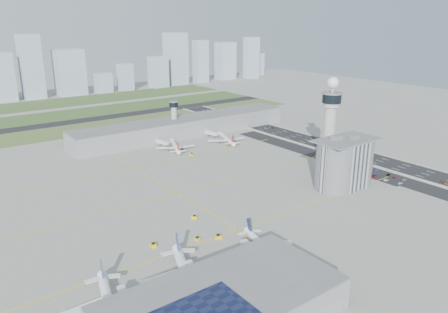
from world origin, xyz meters
TOP-DOWN VIEW (x-y plane):
  - ground at (0.00, 0.00)m, footprint 1000.00×1000.00m
  - grass_strip_0 at (-20.00, 225.00)m, footprint 480.00×50.00m
  - grass_strip_1 at (-20.00, 300.00)m, footprint 480.00×60.00m
  - grass_strip_2 at (-20.00, 380.00)m, footprint 480.00×70.00m
  - runway at (-20.00, 262.00)m, footprint 480.00×22.00m
  - highway at (115.00, 0.00)m, footprint 28.00×500.00m
  - barrier_left at (101.00, 0.00)m, footprint 0.60×500.00m
  - barrier_right at (129.00, 0.00)m, footprint 0.60×500.00m
  - landside_road at (90.00, -10.00)m, footprint 18.00×260.00m
  - parking_lot at (88.00, -22.00)m, footprint 20.00×44.00m
  - taxiway_line_h_0 at (-40.00, -30.00)m, footprint 260.00×0.60m
  - taxiway_line_h_1 at (-40.00, 30.00)m, footprint 260.00×0.60m
  - taxiway_line_h_2 at (-40.00, 90.00)m, footprint 260.00×0.60m
  - taxiway_line_v at (-40.00, 30.00)m, footprint 0.60×260.00m
  - control_tower at (72.00, 8.00)m, footprint 14.00×14.00m
  - secondary_tower at (30.00, 150.00)m, footprint 8.60×8.60m
  - admin_building at (51.99, -22.00)m, footprint 42.00×24.00m
  - terminal_pier at (40.00, 148.00)m, footprint 210.00×32.00m
  - near_terminal at (-88.07, -82.02)m, footprint 84.00×42.00m
  - airplane_near_a at (-117.52, -52.17)m, footprint 43.72×47.97m
  - airplane_near_b at (-85.50, -53.70)m, footprint 51.10×54.86m
  - airplane_near_c at (-44.11, -53.93)m, footprint 37.61×41.37m
  - airplane_far_a at (7.86, 111.67)m, footprint 43.33×46.34m
  - airplane_far_b at (54.88, 104.96)m, footprint 44.15×47.79m
  - jet_bridge_near_0 at (-113.00, -61.00)m, footprint 5.39×14.31m
  - jet_bridge_near_1 at (-83.00, -61.00)m, footprint 5.39×14.31m
  - jet_bridge_near_2 at (-53.00, -61.00)m, footprint 5.39×14.31m
  - jet_bridge_far_0 at (2.00, 132.00)m, footprint 5.39×14.31m
  - jet_bridge_far_1 at (52.00, 132.00)m, footprint 5.39×14.31m
  - tug_0 at (-82.04, -19.31)m, footprint 2.72×3.60m
  - tug_1 at (-62.10, -26.30)m, footprint 2.20×3.04m
  - tug_2 at (-52.93, -30.92)m, footprint 4.11×3.47m
  - tug_3 at (-49.93, -5.40)m, footprint 3.56×3.70m
  - tug_4 at (9.89, 90.36)m, footprint 3.45×4.02m
  - tug_5 at (50.35, 98.07)m, footprint 2.70×3.29m
  - car_lot_0 at (84.09, -42.49)m, footprint 3.75×1.88m
  - car_lot_1 at (81.83, -33.74)m, footprint 4.04×1.86m
  - car_lot_2 at (82.67, -23.59)m, footprint 4.85×2.54m
  - car_lot_3 at (83.91, -18.40)m, footprint 3.88×1.82m
  - car_lot_4 at (81.85, -9.91)m, footprint 3.41×1.56m
  - car_lot_5 at (83.99, -4.74)m, footprint 3.59×1.27m
  - car_lot_6 at (92.13, -40.52)m, footprint 4.86×2.85m
  - car_lot_7 at (92.04, -33.71)m, footprint 4.41×2.37m
  - car_lot_8 at (92.64, -28.39)m, footprint 3.84×1.98m
  - car_lot_9 at (94.11, -18.21)m, footprint 3.43×1.58m
  - car_lot_10 at (94.19, -13.02)m, footprint 4.13×2.06m
  - car_lot_11 at (93.49, -3.35)m, footprint 4.09×1.82m
  - car_hw_0 at (108.30, -58.05)m, footprint 1.52×3.43m
  - car_hw_1 at (114.54, 38.22)m, footprint 1.23×3.54m
  - car_hw_2 at (121.99, 118.13)m, footprint 2.49×4.38m
  - car_hw_4 at (108.96, 179.43)m, footprint 1.38×3.22m
  - skyline_bldg_8 at (-19.42, 431.56)m, footprint 26.33×21.06m
  - skyline_bldg_9 at (30.27, 432.32)m, footprint 36.96×29.57m
  - skyline_bldg_10 at (73.27, 423.68)m, footprint 23.01×18.41m
  - skyline_bldg_11 at (108.28, 423.34)m, footprint 20.22×16.18m
  - skyline_bldg_12 at (162.17, 421.29)m, footprint 26.14×20.92m
  - skyline_bldg_13 at (201.27, 433.27)m, footprint 32.26×25.81m
  - skyline_bldg_14 at (244.74, 426.38)m, footprint 21.59×17.28m
  - skyline_bldg_15 at (302.83, 435.54)m, footprint 30.25×24.20m
  - skyline_bldg_16 at (345.49, 415.96)m, footprint 23.04×18.43m
  - skyline_bldg_17 at (382.05, 443.29)m, footprint 22.64×18.11m

SIDE VIEW (x-z plane):
  - ground at x=0.00m, z-range 0.00..0.00m
  - taxiway_line_h_0 at x=-40.00m, z-range 0.00..0.01m
  - taxiway_line_h_1 at x=-40.00m, z-range 0.00..0.01m
  - taxiway_line_h_2 at x=-40.00m, z-range 0.00..0.01m
  - taxiway_line_v at x=-40.00m, z-range 0.00..0.01m
  - grass_strip_0 at x=-20.00m, z-range 0.00..0.08m
  - grass_strip_1 at x=-20.00m, z-range 0.00..0.08m
  - grass_strip_2 at x=-20.00m, z-range 0.00..0.08m
  - landside_road at x=90.00m, z-range 0.00..0.08m
  - highway at x=115.00m, z-range 0.00..0.10m
  - parking_lot at x=88.00m, z-range 0.00..0.10m
  - runway at x=-20.00m, z-range 0.01..0.11m
  - car_hw_4 at x=108.96m, z-range 0.00..1.08m
  - car_lot_9 at x=94.11m, z-range 0.00..1.09m
  - car_lot_3 at x=83.91m, z-range 0.00..1.10m
  - car_lot_10 at x=94.19m, z-range 0.00..1.12m
  - car_lot_4 at x=81.85m, z-range 0.00..1.13m
  - car_hw_0 at x=108.30m, z-range 0.00..1.15m
  - car_hw_2 at x=121.99m, z-range 0.00..1.15m
  - car_hw_1 at x=114.54m, z-range 0.00..1.17m
  - car_lot_11 at x=93.49m, z-range 0.00..1.17m
  - car_lot_5 at x=83.99m, z-range 0.00..1.18m
  - barrier_left at x=101.00m, z-range 0.00..1.20m
  - barrier_right at x=129.00m, z-range 0.00..1.20m
  - car_lot_7 at x=92.04m, z-range 0.00..1.22m
  - car_lot_0 at x=84.09m, z-range 0.00..1.23m
  - car_lot_8 at x=92.64m, z-range 0.00..1.25m
  - car_lot_6 at x=92.13m, z-range 0.00..1.27m
  - car_lot_1 at x=81.83m, z-range 0.00..1.28m
  - car_lot_2 at x=82.67m, z-range 0.00..1.30m
  - tug_5 at x=50.35m, z-range 0.00..1.65m
  - tug_1 at x=-62.10m, z-range 0.00..1.69m
  - tug_3 at x=-49.93m, z-range 0.00..1.78m
  - tug_0 at x=-82.04m, z-range 0.00..1.93m
  - tug_4 at x=9.89m, z-range 0.00..1.97m
  - tug_2 at x=-52.93m, z-range 0.00..2.03m
  - jet_bridge_near_0 at x=-113.00m, z-range 0.00..5.70m
  - jet_bridge_near_1 at x=-83.00m, z-range 0.00..5.70m
  - jet_bridge_near_2 at x=-53.00m, z-range 0.00..5.70m
  - jet_bridge_far_0 at x=2.00m, z-range 0.00..5.70m
  - jet_bridge_far_1 at x=52.00m, z-range 0.00..5.70m
  - airplane_near_c at x=-44.11m, z-range 0.00..9.80m
  - airplane_far_a at x=7.86m, z-range 0.00..10.39m
  - airplane_far_b at x=54.88m, z-range 0.00..10.95m
  - airplane_near_a at x=-117.52m, z-range 0.00..11.30m
  - airplane_near_b at x=-85.50m, z-range 0.00..12.37m
  - near_terminal at x=-88.07m, z-range -0.07..12.93m
  - terminal_pier at x=40.00m, z-range 0.00..15.80m
  - skyline_bldg_10 at x=73.27m, z-range 0.00..27.75m
  - admin_building at x=51.99m, z-range -1.45..32.05m
  - secondary_tower at x=30.00m, z-range 2.85..34.75m
  - skyline_bldg_11 at x=108.28m, z-range 0.00..38.97m
  - skyline_bldg_17 at x=382.05m, z-range 0.00..41.06m
  - skyline_bldg_12 at x=162.17m, z-range 0.00..46.89m
  - skyline_bldg_9 at x=30.27m, z-range 0.00..62.11m
  - skyline_bldg_15 at x=302.83m, z-range 0.00..63.40m
  - skyline_bldg_14 at x=244.74m, z-range 0.00..68.75m
  - control_tower at x=72.00m, z-range 2.79..67.29m
  - skyline_bldg_16 at x=345.49m, z-range 0.00..71.56m
  - skyline_bldg_13 at x=201.27m, z-range 0.00..81.20m
  - skyline_bldg_8 at x=-19.42m, z-range 0.00..83.39m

